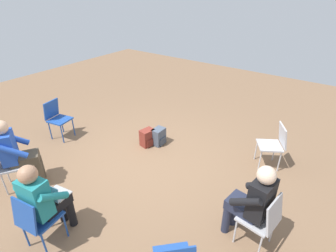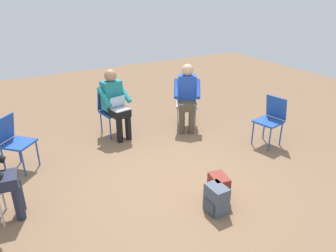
{
  "view_description": "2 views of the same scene",
  "coord_description": "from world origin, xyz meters",
  "px_view_note": "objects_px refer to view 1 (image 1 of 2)",
  "views": [
    {
      "loc": [
        -2.71,
        2.9,
        3.04
      ],
      "look_at": [
        -0.39,
        -0.31,
        0.85
      ],
      "focal_mm": 28.0,
      "sensor_mm": 36.0,
      "label": 1
    },
    {
      "loc": [
        -1.94,
        -3.39,
        2.63
      ],
      "look_at": [
        0.02,
        0.07,
        0.87
      ],
      "focal_mm": 35.0,
      "sensor_mm": 36.0,
      "label": 2
    }
  ],
  "objects_px": {
    "person_in_blue": "(15,150)",
    "backpack_by_empty_chair": "(159,137)",
    "chair_west": "(263,218)",
    "person_in_black": "(253,200)",
    "chair_northeast": "(7,163)",
    "chair_north": "(36,218)",
    "backpack_near_laptop_user": "(147,138)",
    "chair_east": "(57,117)",
    "chair_southwest": "(274,143)",
    "person_with_laptop": "(44,198)"
  },
  "relations": [
    {
      "from": "person_in_blue",
      "to": "backpack_by_empty_chair",
      "type": "distance_m",
      "value": 2.62
    },
    {
      "from": "chair_west",
      "to": "backpack_by_empty_chair",
      "type": "height_order",
      "value": "chair_west"
    },
    {
      "from": "person_in_black",
      "to": "chair_northeast",
      "type": "bearing_deg",
      "value": 118.12
    },
    {
      "from": "chair_north",
      "to": "backpack_near_laptop_user",
      "type": "xyz_separation_m",
      "value": [
        0.46,
        -2.65,
        -0.34
      ]
    },
    {
      "from": "chair_east",
      "to": "backpack_near_laptop_user",
      "type": "bearing_deg",
      "value": 104.98
    },
    {
      "from": "chair_west",
      "to": "chair_northeast",
      "type": "bearing_deg",
      "value": 116.97
    },
    {
      "from": "chair_southwest",
      "to": "person_in_blue",
      "type": "distance_m",
      "value": 4.37
    },
    {
      "from": "person_in_blue",
      "to": "person_in_black",
      "type": "distance_m",
      "value": 3.63
    },
    {
      "from": "chair_southwest",
      "to": "person_in_blue",
      "type": "xyz_separation_m",
      "value": [
        3.2,
        2.97,
        0.2
      ]
    },
    {
      "from": "person_in_blue",
      "to": "backpack_near_laptop_user",
      "type": "relative_size",
      "value": 3.44
    },
    {
      "from": "backpack_near_laptop_user",
      "to": "person_with_laptop",
      "type": "bearing_deg",
      "value": 99.82
    },
    {
      "from": "chair_northeast",
      "to": "person_with_laptop",
      "type": "height_order",
      "value": "person_with_laptop"
    },
    {
      "from": "chair_east",
      "to": "backpack_near_laptop_user",
      "type": "xyz_separation_m",
      "value": [
        -1.78,
        -0.87,
        -0.34
      ]
    },
    {
      "from": "chair_north",
      "to": "chair_southwest",
      "type": "bearing_deg",
      "value": 52.63
    },
    {
      "from": "backpack_near_laptop_user",
      "to": "person_in_black",
      "type": "bearing_deg",
      "value": 158.64
    },
    {
      "from": "chair_north",
      "to": "chair_southwest",
      "type": "height_order",
      "value": "same"
    },
    {
      "from": "chair_southwest",
      "to": "chair_east",
      "type": "height_order",
      "value": "same"
    },
    {
      "from": "chair_southwest",
      "to": "backpack_by_empty_chair",
      "type": "height_order",
      "value": "chair_southwest"
    },
    {
      "from": "chair_northeast",
      "to": "backpack_by_empty_chair",
      "type": "relative_size",
      "value": 2.36
    },
    {
      "from": "chair_northeast",
      "to": "backpack_near_laptop_user",
      "type": "distance_m",
      "value": 2.53
    },
    {
      "from": "person_with_laptop",
      "to": "chair_north",
      "type": "bearing_deg",
      "value": -90.0
    },
    {
      "from": "backpack_near_laptop_user",
      "to": "person_in_blue",
      "type": "bearing_deg",
      "value": 67.71
    },
    {
      "from": "chair_northeast",
      "to": "chair_west",
      "type": "distance_m",
      "value": 3.91
    },
    {
      "from": "chair_southwest",
      "to": "person_in_blue",
      "type": "height_order",
      "value": "person_in_blue"
    },
    {
      "from": "chair_west",
      "to": "backpack_near_laptop_user",
      "type": "bearing_deg",
      "value": 77.14
    },
    {
      "from": "chair_southwest",
      "to": "chair_northeast",
      "type": "xyz_separation_m",
      "value": [
        3.29,
        3.11,
        0.0
      ]
    },
    {
      "from": "person_with_laptop",
      "to": "person_in_blue",
      "type": "relative_size",
      "value": 1.0
    },
    {
      "from": "chair_north",
      "to": "person_with_laptop",
      "type": "distance_m",
      "value": 0.26
    },
    {
      "from": "chair_southwest",
      "to": "backpack_near_laptop_user",
      "type": "relative_size",
      "value": 2.36
    },
    {
      "from": "person_with_laptop",
      "to": "backpack_by_empty_chair",
      "type": "distance_m",
      "value": 2.73
    },
    {
      "from": "chair_north",
      "to": "chair_northeast",
      "type": "height_order",
      "value": "same"
    },
    {
      "from": "chair_north",
      "to": "person_in_blue",
      "type": "xyz_separation_m",
      "value": [
        1.34,
        -0.49,
        0.2
      ]
    },
    {
      "from": "chair_northeast",
      "to": "backpack_by_empty_chair",
      "type": "xyz_separation_m",
      "value": [
        -1.14,
        -2.48,
        -0.34
      ]
    },
    {
      "from": "chair_north",
      "to": "backpack_near_laptop_user",
      "type": "height_order",
      "value": "chair_north"
    },
    {
      "from": "chair_west",
      "to": "person_in_black",
      "type": "height_order",
      "value": "person_in_black"
    },
    {
      "from": "chair_east",
      "to": "chair_north",
      "type": "bearing_deg",
      "value": 40.37
    },
    {
      "from": "chair_northeast",
      "to": "chair_southwest",
      "type": "bearing_deg",
      "value": 75.27
    },
    {
      "from": "chair_east",
      "to": "person_in_blue",
      "type": "xyz_separation_m",
      "value": [
        -0.89,
        1.29,
        0.2
      ]
    },
    {
      "from": "backpack_near_laptop_user",
      "to": "backpack_by_empty_chair",
      "type": "xyz_separation_m",
      "value": [
        -0.16,
        -0.17,
        0.0
      ]
    },
    {
      "from": "backpack_near_laptop_user",
      "to": "backpack_by_empty_chair",
      "type": "relative_size",
      "value": 1.0
    },
    {
      "from": "chair_northeast",
      "to": "chair_east",
      "type": "distance_m",
      "value": 1.64
    },
    {
      "from": "chair_southwest",
      "to": "person_in_black",
      "type": "relative_size",
      "value": 0.69
    },
    {
      "from": "chair_northeast",
      "to": "chair_north",
      "type": "bearing_deg",
      "value": 18.15
    },
    {
      "from": "chair_northeast",
      "to": "backpack_by_empty_chair",
      "type": "distance_m",
      "value": 2.75
    },
    {
      "from": "chair_southwest",
      "to": "backpack_by_empty_chair",
      "type": "xyz_separation_m",
      "value": [
        2.15,
        0.64,
        -0.34
      ]
    },
    {
      "from": "chair_west",
      "to": "person_with_laptop",
      "type": "height_order",
      "value": "person_with_laptop"
    },
    {
      "from": "backpack_by_empty_chair",
      "to": "chair_west",
      "type": "bearing_deg",
      "value": 154.95
    },
    {
      "from": "chair_southwest",
      "to": "chair_west",
      "type": "distance_m",
      "value": 1.87
    },
    {
      "from": "chair_north",
      "to": "chair_northeast",
      "type": "xyz_separation_m",
      "value": [
        1.43,
        -0.35,
        0.0
      ]
    },
    {
      "from": "person_in_black",
      "to": "chair_southwest",
      "type": "bearing_deg",
      "value": 15.08
    }
  ]
}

